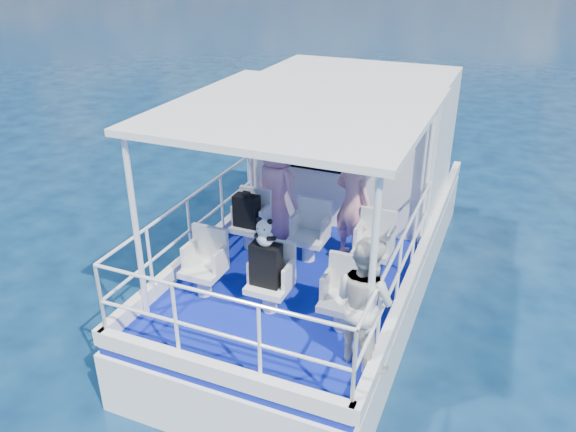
# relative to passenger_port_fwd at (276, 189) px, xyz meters

# --- Properties ---
(ground) EXTENTS (2000.00, 2000.00, 0.00)m
(ground) POSITION_rel_passenger_port_fwd_xyz_m (0.71, -0.69, -1.66)
(ground) COLOR #071D39
(ground) RESTS_ON ground
(hull) EXTENTS (3.00, 7.00, 1.60)m
(hull) POSITION_rel_passenger_port_fwd_xyz_m (0.71, 0.31, -1.66)
(hull) COLOR white
(hull) RESTS_ON ground
(deck) EXTENTS (2.90, 6.90, 0.10)m
(deck) POSITION_rel_passenger_port_fwd_xyz_m (0.71, 0.31, -0.81)
(deck) COLOR #0B1899
(deck) RESTS_ON hull
(cabin) EXTENTS (2.85, 2.00, 2.20)m
(cabin) POSITION_rel_passenger_port_fwd_xyz_m (0.71, 1.61, 0.34)
(cabin) COLOR white
(cabin) RESTS_ON deck
(canopy) EXTENTS (3.00, 3.20, 0.08)m
(canopy) POSITION_rel_passenger_port_fwd_xyz_m (0.71, -0.89, 1.48)
(canopy) COLOR white
(canopy) RESTS_ON cabin
(canopy_posts) EXTENTS (2.77, 2.97, 2.20)m
(canopy_posts) POSITION_rel_passenger_port_fwd_xyz_m (0.71, -0.94, 0.34)
(canopy_posts) COLOR white
(canopy_posts) RESTS_ON deck
(railings) EXTENTS (2.84, 3.59, 1.00)m
(railings) POSITION_rel_passenger_port_fwd_xyz_m (0.71, -1.27, -0.26)
(railings) COLOR white
(railings) RESTS_ON deck
(seat_port_fwd) EXTENTS (0.48, 0.46, 0.38)m
(seat_port_fwd) POSITION_rel_passenger_port_fwd_xyz_m (-0.19, -0.49, -0.57)
(seat_port_fwd) COLOR silver
(seat_port_fwd) RESTS_ON deck
(seat_center_fwd) EXTENTS (0.48, 0.46, 0.38)m
(seat_center_fwd) POSITION_rel_passenger_port_fwd_xyz_m (0.71, -0.49, -0.57)
(seat_center_fwd) COLOR silver
(seat_center_fwd) RESTS_ON deck
(seat_stbd_fwd) EXTENTS (0.48, 0.46, 0.38)m
(seat_stbd_fwd) POSITION_rel_passenger_port_fwd_xyz_m (1.61, -0.49, -0.57)
(seat_stbd_fwd) COLOR silver
(seat_stbd_fwd) RESTS_ON deck
(seat_port_aft) EXTENTS (0.48, 0.46, 0.38)m
(seat_port_aft) POSITION_rel_passenger_port_fwd_xyz_m (-0.19, -1.79, -0.57)
(seat_port_aft) COLOR silver
(seat_port_aft) RESTS_ON deck
(seat_center_aft) EXTENTS (0.48, 0.46, 0.38)m
(seat_center_aft) POSITION_rel_passenger_port_fwd_xyz_m (0.71, -1.79, -0.57)
(seat_center_aft) COLOR silver
(seat_center_aft) RESTS_ON deck
(seat_stbd_aft) EXTENTS (0.48, 0.46, 0.38)m
(seat_stbd_aft) POSITION_rel_passenger_port_fwd_xyz_m (1.61, -1.79, -0.57)
(seat_stbd_aft) COLOR silver
(seat_stbd_aft) RESTS_ON deck
(passenger_port_fwd) EXTENTS (0.68, 0.60, 1.52)m
(passenger_port_fwd) POSITION_rel_passenger_port_fwd_xyz_m (0.00, 0.00, 0.00)
(passenger_port_fwd) COLOR pink
(passenger_port_fwd) RESTS_ON deck
(passenger_stbd_fwd) EXTENTS (0.70, 0.60, 1.63)m
(passenger_stbd_fwd) POSITION_rel_passenger_port_fwd_xyz_m (1.22, -0.17, 0.05)
(passenger_stbd_fwd) COLOR pink
(passenger_stbd_fwd) RESTS_ON deck
(passenger_stbd_aft) EXTENTS (0.88, 0.82, 1.45)m
(passenger_stbd_aft) POSITION_rel_passenger_port_fwd_xyz_m (1.96, -2.22, -0.04)
(passenger_stbd_aft) COLOR beige
(passenger_stbd_aft) RESTS_ON deck
(backpack_port) EXTENTS (0.35, 0.20, 0.46)m
(backpack_port) POSITION_rel_passenger_port_fwd_xyz_m (-0.21, -0.55, -0.15)
(backpack_port) COLOR black
(backpack_port) RESTS_ON seat_port_fwd
(backpack_center) EXTENTS (0.35, 0.20, 0.53)m
(backpack_center) POSITION_rel_passenger_port_fwd_xyz_m (0.68, -1.82, -0.12)
(backpack_center) COLOR black
(backpack_center) RESTS_ON seat_center_aft
(compact_camera) EXTENTS (0.10, 0.06, 0.06)m
(compact_camera) POSITION_rel_passenger_port_fwd_xyz_m (-0.20, -0.55, 0.11)
(compact_camera) COLOR black
(compact_camera) RESTS_ON backpack_port
(panda) EXTENTS (0.22, 0.18, 0.34)m
(panda) POSITION_rel_passenger_port_fwd_xyz_m (0.68, -1.83, 0.31)
(panda) COLOR silver
(panda) RESTS_ON backpack_center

